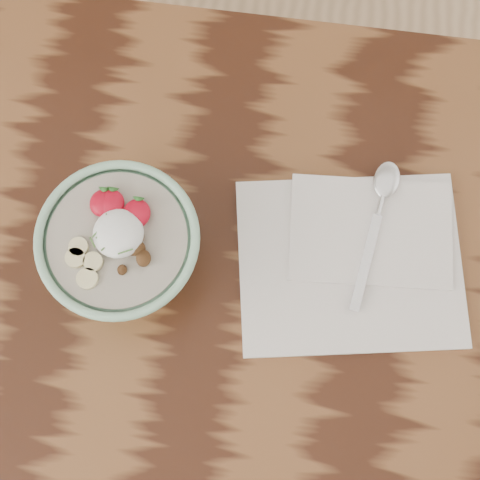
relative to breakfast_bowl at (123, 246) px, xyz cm
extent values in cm
cube|color=#35190D|center=(9.89, -7.88, -8.44)|extent=(160.00, 90.00, 4.00)
cylinder|color=#93C6A3|center=(0.00, -0.04, -5.84)|extent=(8.31, 8.31, 1.19)
torus|color=#93C6A3|center=(0.00, -0.04, 3.85)|extent=(18.90, 18.90, 1.09)
cylinder|color=#B8AC99|center=(0.00, -0.04, 3.26)|extent=(16.03, 16.03, 0.99)
ellipsoid|color=white|center=(0.29, 0.34, 4.86)|extent=(5.74, 5.74, 3.16)
ellipsoid|color=#B7081C|center=(-2.17, 3.69, 4.57)|extent=(2.95, 3.25, 1.62)
cone|color=#286623|center=(-2.17, 5.02, 4.87)|extent=(1.40, 1.03, 1.52)
ellipsoid|color=#B7081C|center=(-1.21, 3.77, 4.59)|extent=(3.05, 3.36, 1.68)
cone|color=#286623|center=(-1.21, 5.15, 4.89)|extent=(1.40, 1.03, 1.52)
ellipsoid|color=#B7081C|center=(1.88, 2.97, 4.62)|extent=(3.15, 3.47, 1.73)
cone|color=#286623|center=(1.88, 4.39, 4.92)|extent=(1.40, 1.03, 1.52)
cylinder|color=beige|center=(-4.14, -2.91, 4.16)|extent=(2.28, 2.28, 0.70)
cylinder|color=beige|center=(-4.03, -1.60, 4.16)|extent=(2.19, 2.19, 0.70)
cylinder|color=beige|center=(-2.10, -3.07, 4.16)|extent=(2.20, 2.20, 0.70)
cylinder|color=beige|center=(-2.39, -5.05, 4.16)|extent=(2.40, 2.40, 0.70)
ellipsoid|color=#4D2E16|center=(1.28, -3.57, 4.19)|extent=(1.22, 1.33, 0.87)
ellipsoid|color=#4D2E16|center=(2.17, -1.25, 4.17)|extent=(1.41, 1.44, 0.72)
ellipsoid|color=#4D2E16|center=(2.13, -0.52, 4.23)|extent=(1.89, 1.89, 0.97)
ellipsoid|color=#4D2E16|center=(3.46, -2.02, 4.44)|extent=(1.97, 2.20, 1.56)
ellipsoid|color=#4D2E16|center=(2.40, 0.25, 4.33)|extent=(2.15, 2.18, 0.93)
ellipsoid|color=#4D2E16|center=(2.61, -0.96, 4.43)|extent=(2.63, 2.62, 1.50)
ellipsoid|color=#4D2E16|center=(2.80, -1.24, 4.18)|extent=(1.29, 1.42, 0.78)
cylinder|color=#4A7632|center=(-1.15, -0.37, 5.76)|extent=(0.55, 1.21, 0.22)
cylinder|color=#4A7632|center=(1.16, 1.03, 5.76)|extent=(0.99, 1.31, 0.23)
cylinder|color=#4A7632|center=(-1.05, -1.09, 5.76)|extent=(1.08, 1.22, 0.23)
cylinder|color=#4A7632|center=(-0.70, -1.61, 5.76)|extent=(0.86, 0.97, 0.22)
cylinder|color=#4A7632|center=(-1.02, 1.76, 5.76)|extent=(0.66, 1.03, 0.22)
cylinder|color=#4A7632|center=(-0.35, -0.63, 5.76)|extent=(1.03, 0.72, 0.22)
cylinder|color=#4A7632|center=(-2.16, -1.23, 5.76)|extent=(0.89, 1.17, 0.22)
cylinder|color=#4A7632|center=(1.60, -1.79, 5.76)|extent=(1.63, 0.90, 0.24)
cylinder|color=#4A7632|center=(0.96, 0.71, 5.76)|extent=(1.62, 0.33, 0.24)
cylinder|color=#4A7632|center=(0.21, 0.43, 5.76)|extent=(1.36, 0.42, 0.23)
cylinder|color=#4A7632|center=(1.07, -0.85, 5.76)|extent=(0.63, 0.98, 0.21)
cylinder|color=#4A7632|center=(-1.51, -0.34, 5.76)|extent=(0.92, 0.87, 0.22)
cylinder|color=#4A7632|center=(-1.96, -0.14, 5.76)|extent=(0.83, 1.13, 0.22)
cylinder|color=#4A7632|center=(1.65, 0.66, 5.76)|extent=(1.53, 0.26, 0.23)
cube|color=silver|center=(27.76, 2.78, -5.90)|extent=(31.52, 27.11, 1.08)
cube|color=silver|center=(29.92, 7.10, -5.03)|extent=(21.40, 15.35, 0.65)
cube|color=silver|center=(29.55, 2.87, -4.51)|extent=(3.15, 12.80, 0.39)
cylinder|color=silver|center=(30.78, 10.82, -4.32)|extent=(1.28, 3.41, 0.78)
ellipsoid|color=silver|center=(31.27, 13.98, -4.18)|extent=(4.13, 5.55, 1.06)
camera|label=1|loc=(16.23, -16.78, 76.99)|focal=50.00mm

